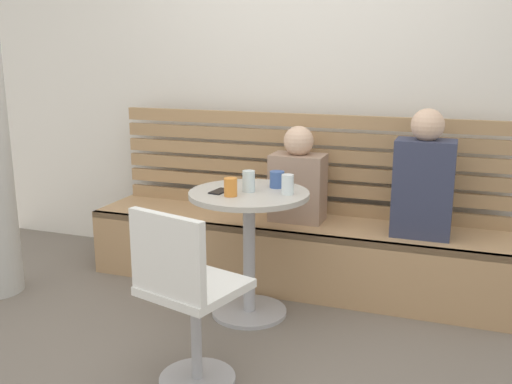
{
  "coord_description": "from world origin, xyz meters",
  "views": [
    {
      "loc": [
        1.0,
        -2.24,
        1.5
      ],
      "look_at": [
        -0.05,
        0.66,
        0.75
      ],
      "focal_mm": 40.47,
      "sensor_mm": 36.0,
      "label": 1
    }
  ],
  "objects_px": {
    "person_child_left": "(298,180)",
    "cup_tumbler_orange": "(231,187)",
    "phone_on_table": "(220,191)",
    "booth_bench": "(292,253)",
    "person_adult": "(424,180)",
    "cup_glass_tall": "(249,181)",
    "cafe_table": "(249,229)",
    "cup_mug_blue": "(277,179)",
    "white_chair": "(185,293)",
    "cup_water_clear": "(288,184)"
  },
  "relations": [
    {
      "from": "white_chair",
      "to": "cup_tumbler_orange",
      "type": "height_order",
      "value": "white_chair"
    },
    {
      "from": "white_chair",
      "to": "cup_mug_blue",
      "type": "xyz_separation_m",
      "value": [
        0.11,
        0.96,
        0.32
      ]
    },
    {
      "from": "person_adult",
      "to": "phone_on_table",
      "type": "relative_size",
      "value": 5.37
    },
    {
      "from": "cup_water_clear",
      "to": "phone_on_table",
      "type": "relative_size",
      "value": 0.79
    },
    {
      "from": "cafe_table",
      "to": "cup_mug_blue",
      "type": "bearing_deg",
      "value": 52.72
    },
    {
      "from": "booth_bench",
      "to": "person_adult",
      "type": "xyz_separation_m",
      "value": [
        0.8,
        -0.03,
        0.56
      ]
    },
    {
      "from": "cup_water_clear",
      "to": "phone_on_table",
      "type": "bearing_deg",
      "value": -167.89
    },
    {
      "from": "person_child_left",
      "to": "cup_glass_tall",
      "type": "xyz_separation_m",
      "value": [
        -0.13,
        -0.54,
        0.09
      ]
    },
    {
      "from": "cafe_table",
      "to": "cup_water_clear",
      "type": "relative_size",
      "value": 6.73
    },
    {
      "from": "person_child_left",
      "to": "person_adult",
      "type": "bearing_deg",
      "value": -4.27
    },
    {
      "from": "cup_glass_tall",
      "to": "cup_mug_blue",
      "type": "relative_size",
      "value": 1.26
    },
    {
      "from": "cafe_table",
      "to": "cup_glass_tall",
      "type": "bearing_deg",
      "value": -146.61
    },
    {
      "from": "cup_water_clear",
      "to": "phone_on_table",
      "type": "distance_m",
      "value": 0.38
    },
    {
      "from": "cup_glass_tall",
      "to": "cup_mug_blue",
      "type": "bearing_deg",
      "value": 52.59
    },
    {
      "from": "booth_bench",
      "to": "person_child_left",
      "type": "xyz_separation_m",
      "value": [
        0.03,
        0.03,
        0.49
      ]
    },
    {
      "from": "phone_on_table",
      "to": "white_chair",
      "type": "bearing_deg",
      "value": 108.65
    },
    {
      "from": "person_adult",
      "to": "person_child_left",
      "type": "distance_m",
      "value": 0.78
    },
    {
      "from": "person_child_left",
      "to": "phone_on_table",
      "type": "bearing_deg",
      "value": -115.54
    },
    {
      "from": "cup_water_clear",
      "to": "cup_glass_tall",
      "type": "bearing_deg",
      "value": -174.98
    },
    {
      "from": "person_child_left",
      "to": "cup_mug_blue",
      "type": "distance_m",
      "value": 0.39
    },
    {
      "from": "cup_water_clear",
      "to": "cup_tumbler_orange",
      "type": "height_order",
      "value": "cup_water_clear"
    },
    {
      "from": "person_child_left",
      "to": "cup_tumbler_orange",
      "type": "height_order",
      "value": "person_child_left"
    },
    {
      "from": "white_chair",
      "to": "cup_water_clear",
      "type": "xyz_separation_m",
      "value": [
        0.22,
        0.83,
        0.33
      ]
    },
    {
      "from": "cafe_table",
      "to": "cup_glass_tall",
      "type": "height_order",
      "value": "cup_glass_tall"
    },
    {
      "from": "person_adult",
      "to": "person_child_left",
      "type": "relative_size",
      "value": 1.23
    },
    {
      "from": "booth_bench",
      "to": "person_adult",
      "type": "height_order",
      "value": "person_adult"
    },
    {
      "from": "booth_bench",
      "to": "person_child_left",
      "type": "distance_m",
      "value": 0.49
    },
    {
      "from": "person_adult",
      "to": "person_child_left",
      "type": "height_order",
      "value": "person_adult"
    },
    {
      "from": "cafe_table",
      "to": "cup_glass_tall",
      "type": "xyz_separation_m",
      "value": [
        -0.0,
        -0.0,
        0.28
      ]
    },
    {
      "from": "cafe_table",
      "to": "cup_mug_blue",
      "type": "height_order",
      "value": "cup_mug_blue"
    },
    {
      "from": "cup_tumbler_orange",
      "to": "phone_on_table",
      "type": "distance_m",
      "value": 0.12
    },
    {
      "from": "person_adult",
      "to": "person_child_left",
      "type": "bearing_deg",
      "value": 175.73
    },
    {
      "from": "cup_glass_tall",
      "to": "phone_on_table",
      "type": "distance_m",
      "value": 0.17
    },
    {
      "from": "cup_mug_blue",
      "to": "cup_water_clear",
      "type": "relative_size",
      "value": 0.86
    },
    {
      "from": "cafe_table",
      "to": "cup_mug_blue",
      "type": "distance_m",
      "value": 0.33
    },
    {
      "from": "white_chair",
      "to": "phone_on_table",
      "type": "xyz_separation_m",
      "value": [
        -0.16,
        0.75,
        0.28
      ]
    },
    {
      "from": "white_chair",
      "to": "cup_tumbler_orange",
      "type": "relative_size",
      "value": 8.5
    },
    {
      "from": "person_child_left",
      "to": "phone_on_table",
      "type": "xyz_separation_m",
      "value": [
        -0.29,
        -0.6,
        0.04
      ]
    },
    {
      "from": "booth_bench",
      "to": "cup_tumbler_orange",
      "type": "xyz_separation_m",
      "value": [
        -0.17,
        -0.63,
        0.57
      ]
    },
    {
      "from": "phone_on_table",
      "to": "person_adult",
      "type": "bearing_deg",
      "value": -146.18
    },
    {
      "from": "cup_water_clear",
      "to": "cup_tumbler_orange",
      "type": "xyz_separation_m",
      "value": [
        -0.28,
        -0.15,
        -0.01
      ]
    },
    {
      "from": "person_child_left",
      "to": "phone_on_table",
      "type": "relative_size",
      "value": 4.37
    },
    {
      "from": "white_chair",
      "to": "cup_glass_tall",
      "type": "bearing_deg",
      "value": 90.32
    },
    {
      "from": "white_chair",
      "to": "person_child_left",
      "type": "xyz_separation_m",
      "value": [
        0.13,
        1.35,
        0.24
      ]
    },
    {
      "from": "cup_water_clear",
      "to": "phone_on_table",
      "type": "height_order",
      "value": "cup_water_clear"
    },
    {
      "from": "cup_glass_tall",
      "to": "phone_on_table",
      "type": "height_order",
      "value": "cup_glass_tall"
    },
    {
      "from": "person_child_left",
      "to": "phone_on_table",
      "type": "height_order",
      "value": "person_child_left"
    },
    {
      "from": "booth_bench",
      "to": "cup_glass_tall",
      "type": "height_order",
      "value": "cup_glass_tall"
    },
    {
      "from": "person_adult",
      "to": "cup_glass_tall",
      "type": "xyz_separation_m",
      "value": [
        -0.91,
        -0.48,
        0.02
      ]
    },
    {
      "from": "white_chair",
      "to": "person_child_left",
      "type": "distance_m",
      "value": 1.37
    }
  ]
}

